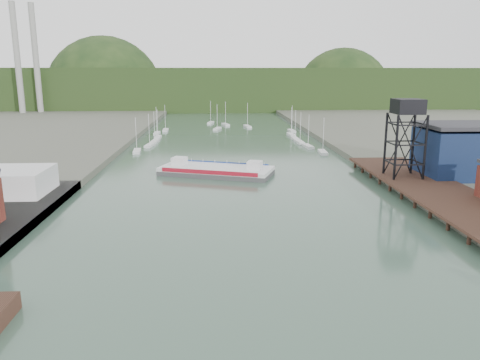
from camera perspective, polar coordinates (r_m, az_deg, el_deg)
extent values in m
plane|color=#334F40|center=(42.80, 3.16, -20.12)|extent=(600.00, 600.00, 0.00)
cube|color=black|center=(93.02, 23.28, -1.44)|extent=(14.00, 70.00, 0.50)
cylinder|color=black|center=(90.79, 19.82, -2.19)|extent=(0.60, 0.60, 2.20)
cylinder|color=black|center=(96.08, 26.43, -1.99)|extent=(0.60, 0.60, 2.20)
cylinder|color=black|center=(98.67, 18.49, 3.74)|extent=(0.50, 0.50, 13.00)
cylinder|color=black|center=(101.02, 21.66, 3.69)|extent=(0.50, 0.50, 13.00)
cylinder|color=black|center=(104.20, 17.30, 4.28)|extent=(0.50, 0.50, 13.00)
cylinder|color=black|center=(106.43, 20.34, 4.23)|extent=(0.50, 0.50, 13.00)
cube|color=black|center=(101.70, 19.79, 8.44)|extent=(5.50, 5.50, 3.00)
cube|color=#0C1936|center=(111.15, 26.15, 2.98)|extent=(20.00, 14.00, 10.00)
cube|color=#2D2D33|center=(110.42, 26.46, 5.99)|extent=(20.50, 14.50, 0.80)
cube|color=silver|center=(143.33, -12.45, 3.44)|extent=(2.67, 7.65, 0.90)
cube|color=silver|center=(154.13, -10.95, 4.16)|extent=(2.81, 7.67, 0.90)
cube|color=silver|center=(162.75, -10.34, 4.64)|extent=(2.35, 7.59, 0.90)
cube|color=silver|center=(172.51, -9.97, 5.12)|extent=(2.01, 7.50, 0.90)
cube|color=silver|center=(184.78, -10.09, 5.63)|extent=(2.00, 7.50, 0.90)
cube|color=silver|center=(194.22, -9.07, 6.02)|extent=(2.16, 7.54, 0.90)
cube|color=silver|center=(140.24, 10.05, 3.34)|extent=(2.53, 7.62, 0.90)
cube|color=silver|center=(150.86, 8.30, 4.07)|extent=(2.76, 7.67, 0.90)
cube|color=silver|center=(159.20, 7.33, 4.57)|extent=(2.22, 7.56, 0.90)
cube|color=silver|center=(167.94, 6.72, 5.02)|extent=(2.18, 7.54, 0.90)
cube|color=silver|center=(178.85, 6.25, 5.51)|extent=(2.46, 7.61, 0.90)
cube|color=silver|center=(190.55, 6.32, 5.97)|extent=(2.48, 7.61, 0.90)
cube|color=silver|center=(196.98, -2.78, 6.26)|extent=(3.78, 7.76, 0.90)
cube|color=silver|center=(205.41, 0.91, 6.55)|extent=(3.31, 7.74, 0.90)
cube|color=silver|center=(212.93, -1.78, 6.77)|extent=(3.76, 7.76, 0.90)
cube|color=silver|center=(220.84, -3.59, 6.98)|extent=(3.40, 7.74, 0.90)
cylinder|color=#979792|center=(286.02, -25.50, 13.09)|extent=(3.20, 3.20, 60.00)
cylinder|color=#979792|center=(287.86, -23.61, 13.25)|extent=(3.20, 3.20, 60.00)
cube|color=black|center=(335.84, -2.41, 11.03)|extent=(500.00, 120.00, 28.00)
sphere|color=black|center=(344.44, -16.04, 9.93)|extent=(80.00, 80.00, 80.00)
sphere|color=black|center=(358.64, 12.34, 9.91)|extent=(70.00, 70.00, 70.00)
cube|color=#434345|center=(109.43, -2.91, 0.91)|extent=(27.72, 18.22, 1.03)
cube|color=silver|center=(109.24, -2.92, 1.39)|extent=(27.72, 18.22, 0.82)
cube|color=maroon|center=(104.40, -3.85, 0.95)|extent=(21.45, 7.62, 0.93)
cube|color=navy|center=(114.03, -2.06, 2.00)|extent=(21.45, 7.62, 0.93)
cube|color=silver|center=(112.33, -7.40, 2.26)|extent=(3.94, 3.94, 2.06)
cube|color=silver|center=(106.37, 1.81, 1.76)|extent=(3.94, 3.94, 2.06)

